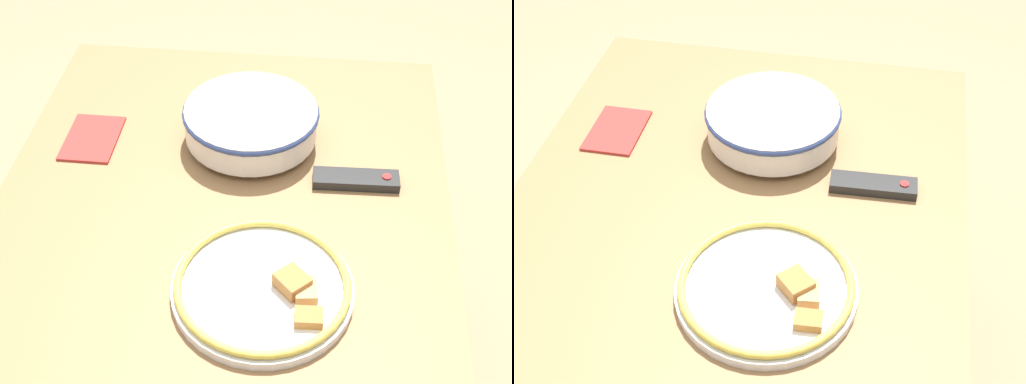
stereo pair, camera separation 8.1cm
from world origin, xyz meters
The scene contains 5 objects.
dining_table centered at (0.00, 0.00, 0.62)m, with size 1.14×0.88×0.71m.
noodle_bowl centered at (-0.22, 0.04, 0.76)m, with size 0.29×0.29×0.08m.
food_plate centered at (0.19, 0.10, 0.73)m, with size 0.31×0.31×0.05m.
tv_remote centered at (-0.11, 0.26, 0.72)m, with size 0.06×0.17×0.02m.
folded_napkin centered at (-0.19, -0.30, 0.71)m, with size 0.16×0.11×0.01m.
Camera 1 is at (0.97, 0.17, 1.66)m, focal length 50.00 mm.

